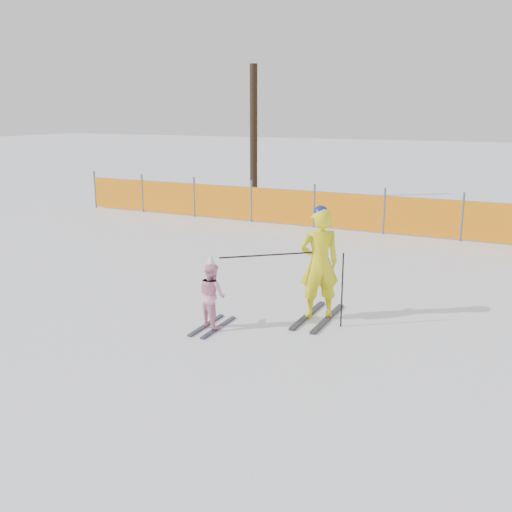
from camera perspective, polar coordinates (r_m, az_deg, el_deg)
The scene contains 6 objects.
ground at distance 8.95m, azimuth -1.41°, elevation -6.93°, with size 120.00×120.00×0.00m, color white.
adult at distance 9.02m, azimuth 6.34°, elevation -0.71°, with size 0.76×1.40×1.84m.
child at distance 8.71m, azimuth -4.45°, elevation -3.81°, with size 0.60×0.99×1.18m.
ski_poles at distance 8.73m, azimuth 4.42°, elevation -1.48°, with size 1.70×0.95×1.18m.
safety_fence at distance 16.43m, azimuth 5.13°, elevation 4.83°, with size 15.75×0.06×1.25m.
tree_trunks at distance 18.25m, azimuth 21.20°, elevation 12.08°, with size 13.35×3.06×6.05m.
Camera 1 is at (3.84, -7.40, 3.24)m, focal length 40.00 mm.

